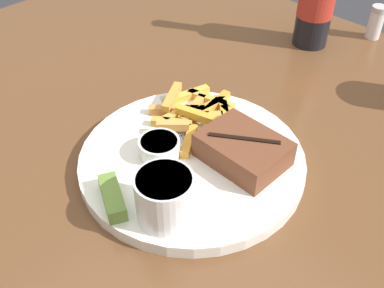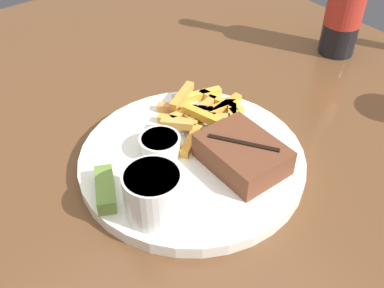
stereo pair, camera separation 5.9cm
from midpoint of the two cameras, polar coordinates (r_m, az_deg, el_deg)
name	(u,v)px [view 2 (the right image)]	position (r m, az deg, el deg)	size (l,w,h in m)	color
dining_table	(192,201)	(0.67, 2.54, -7.41)	(1.31, 1.10, 0.75)	brown
dinner_plate	(192,160)	(0.61, 2.77, -2.16)	(0.31, 0.31, 0.02)	white
steak_portion	(242,154)	(0.59, 9.29, -1.38)	(0.11, 0.08, 0.04)	brown
fries_pile	(203,112)	(0.67, 3.95, 3.98)	(0.14, 0.15, 0.02)	gold
coleslaw_cup	(153,192)	(0.51, -1.67, -6.30)	(0.07, 0.07, 0.06)	white
dipping_sauce_cup	(160,144)	(0.60, -1.29, -0.13)	(0.06, 0.06, 0.02)	silver
pickle_spear	(105,189)	(0.55, -7.95, -5.86)	(0.07, 0.05, 0.02)	olive
fork_utensil	(182,118)	(0.67, 1.25, 3.21)	(0.12, 0.07, 0.00)	#B7B7BC
beer_bottle	(346,6)	(0.88, 20.88, 16.04)	(0.07, 0.07, 0.26)	black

